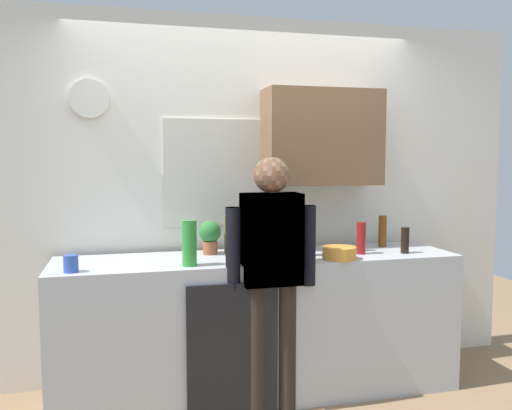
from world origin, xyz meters
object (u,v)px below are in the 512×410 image
bottle_clear_soda (189,243)px  cup_blue_mug (71,264)px  bottle_amber_beer (382,231)px  person_guest (271,263)px  bottle_red_vinegar (361,238)px  coffee_maker (272,233)px  mixing_bowl (339,253)px  dish_soap (361,240)px  person_at_sink (271,263)px  cup_white_mug (287,255)px  bottle_green_wine (304,234)px  bottle_olive_oil (228,235)px  potted_plant (210,235)px  bottle_dark_sauce (405,240)px

bottle_clear_soda → cup_blue_mug: bearing=-178.9°
bottle_amber_beer → bottle_clear_soda: bearing=-166.8°
person_guest → bottle_red_vinegar: bearing=-139.9°
coffee_maker → person_guest: 0.38m
bottle_amber_beer → mixing_bowl: (-0.50, -0.37, -0.07)m
bottle_clear_soda → bottle_amber_beer: bottle_clear_soda is taller
dish_soap → person_at_sink: bearing=-156.7°
person_at_sink → cup_blue_mug: bearing=163.4°
bottle_clear_soda → cup_white_mug: bottle_clear_soda is taller
bottle_green_wine → bottle_red_vinegar: bearing=-3.8°
bottle_olive_oil → bottle_amber_beer: bottle_olive_oil is taller
bottle_red_vinegar → cup_blue_mug: 1.88m
bottle_red_vinegar → bottle_amber_beer: size_ratio=0.96×
bottle_clear_soda → potted_plant: bottle_clear_soda is taller
potted_plant → bottle_clear_soda: bearing=-117.4°
bottle_dark_sauce → cup_white_mug: size_ratio=1.89×
bottle_clear_soda → bottle_green_wine: (0.78, 0.14, 0.01)m
coffee_maker → dish_soap: coffee_maker is taller
cup_white_mug → person_at_sink: (-0.12, -0.07, -0.04)m
bottle_green_wine → dish_soap: (0.45, 0.08, -0.07)m
mixing_bowl → person_guest: person_guest is taller
bottle_red_vinegar → bottle_dark_sauce: 0.31m
bottle_dark_sauce → cup_blue_mug: bearing=-178.0°
bottle_olive_oil → cup_blue_mug: 1.07m
bottle_green_wine → dish_soap: bearing=10.4°
bottle_dark_sauce → bottle_red_vinegar: bearing=171.3°
coffee_maker → bottle_red_vinegar: bearing=-12.5°
bottle_green_wine → bottle_amber_beer: 0.72m
bottle_green_wine → cup_white_mug: (-0.17, -0.17, -0.10)m
coffee_maker → mixing_bowl: 0.47m
bottle_amber_beer → cup_blue_mug: size_ratio=2.30×
coffee_maker → bottle_dark_sauce: 0.92m
bottle_red_vinegar → cup_blue_mug: size_ratio=2.20×
coffee_maker → bottle_clear_soda: bearing=-158.0°
cup_white_mug → dish_soap: dish_soap is taller
bottle_dark_sauce → person_guest: bearing=-170.7°
bottle_amber_beer → person_guest: 1.08m
cup_blue_mug → mixing_bowl: size_ratio=0.45×
bottle_dark_sauce → potted_plant: (-1.31, 0.29, 0.04)m
potted_plant → dish_soap: bearing=-7.3°
bottle_olive_oil → cup_white_mug: (0.30, -0.40, -0.08)m
bottle_red_vinegar → dish_soap: bearing=64.9°
potted_plant → dish_soap: size_ratio=1.28×
bottle_clear_soda → bottle_green_wine: 0.79m
potted_plant → person_guest: (0.31, -0.46, -0.12)m
bottle_dark_sauce → potted_plant: bearing=167.4°
bottle_green_wine → coffee_maker: bearing=151.0°
bottle_dark_sauce → cup_white_mug: 0.89m
bottle_green_wine → cup_blue_mug: bottle_green_wine is taller
bottle_red_vinegar → bottle_dark_sauce: bottle_red_vinegar is taller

